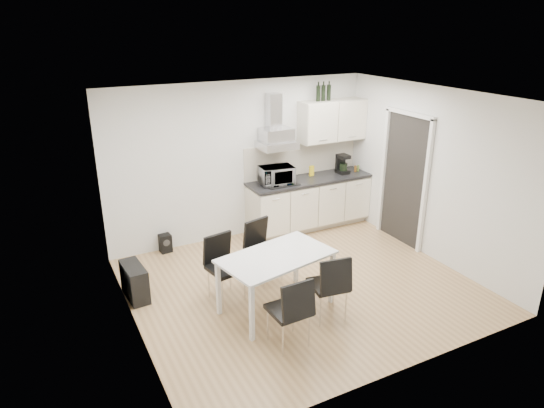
# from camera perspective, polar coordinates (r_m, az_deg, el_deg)

# --- Properties ---
(ground) EXTENTS (4.50, 4.50, 0.00)m
(ground) POSITION_cam_1_polar(r_m,az_deg,el_deg) (6.87, 3.41, -9.54)
(ground) COLOR tan
(ground) RESTS_ON ground
(wall_back) EXTENTS (4.50, 0.10, 2.60)m
(wall_back) POSITION_cam_1_polar(r_m,az_deg,el_deg) (8.01, -3.69, 5.08)
(wall_back) COLOR silver
(wall_back) RESTS_ON ground
(wall_front) EXTENTS (4.50, 0.10, 2.60)m
(wall_front) POSITION_cam_1_polar(r_m,az_deg,el_deg) (4.86, 15.86, -6.59)
(wall_front) COLOR silver
(wall_front) RESTS_ON ground
(wall_left) EXTENTS (0.10, 4.00, 2.60)m
(wall_left) POSITION_cam_1_polar(r_m,az_deg,el_deg) (5.58, -16.66, -2.99)
(wall_left) COLOR silver
(wall_left) RESTS_ON ground
(wall_right) EXTENTS (0.10, 4.00, 2.60)m
(wall_right) POSITION_cam_1_polar(r_m,az_deg,el_deg) (7.66, 18.30, 3.31)
(wall_right) COLOR silver
(wall_right) RESTS_ON ground
(ceiling) EXTENTS (4.50, 4.50, 0.00)m
(ceiling) POSITION_cam_1_polar(r_m,az_deg,el_deg) (5.99, 3.95, 12.44)
(ceiling) COLOR white
(ceiling) RESTS_ON wall_back
(doorway) EXTENTS (0.08, 1.04, 2.10)m
(doorway) POSITION_cam_1_polar(r_m,az_deg,el_deg) (8.08, 15.19, 2.67)
(doorway) COLOR white
(doorway) RESTS_ON ground
(kitchenette) EXTENTS (2.22, 0.64, 2.52)m
(kitchenette) POSITION_cam_1_polar(r_m,az_deg,el_deg) (8.45, 4.48, 2.57)
(kitchenette) COLOR beige
(kitchenette) RESTS_ON ground
(dining_table) EXTENTS (1.52, 1.06, 0.75)m
(dining_table) POSITION_cam_1_polar(r_m,az_deg,el_deg) (6.05, 0.52, -6.76)
(dining_table) COLOR white
(dining_table) RESTS_ON ground
(chair_far_left) EXTENTS (0.53, 0.57, 0.88)m
(chair_far_left) POSITION_cam_1_polar(r_m,az_deg,el_deg) (6.38, -5.44, -7.65)
(chair_far_left) COLOR black
(chair_far_left) RESTS_ON ground
(chair_far_right) EXTENTS (0.55, 0.59, 0.88)m
(chair_far_right) POSITION_cam_1_polar(r_m,az_deg,el_deg) (6.79, -0.85, -5.66)
(chair_far_right) COLOR black
(chair_far_right) RESTS_ON ground
(chair_near_left) EXTENTS (0.46, 0.52, 0.88)m
(chair_near_left) POSITION_cam_1_polar(r_m,az_deg,el_deg) (5.53, 1.95, -12.43)
(chair_near_left) COLOR black
(chair_near_left) RESTS_ON ground
(chair_near_right) EXTENTS (0.51, 0.56, 0.88)m
(chair_near_right) POSITION_cam_1_polar(r_m,az_deg,el_deg) (6.03, 6.61, -9.51)
(chair_near_right) COLOR black
(chair_near_right) RESTS_ON ground
(guitar_amp) EXTENTS (0.29, 0.58, 0.47)m
(guitar_amp) POSITION_cam_1_polar(r_m,az_deg,el_deg) (6.73, -15.85, -8.78)
(guitar_amp) COLOR black
(guitar_amp) RESTS_ON ground
(floor_speaker) EXTENTS (0.19, 0.17, 0.30)m
(floor_speaker) POSITION_cam_1_polar(r_m,az_deg,el_deg) (7.91, -12.44, -4.53)
(floor_speaker) COLOR black
(floor_speaker) RESTS_ON ground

